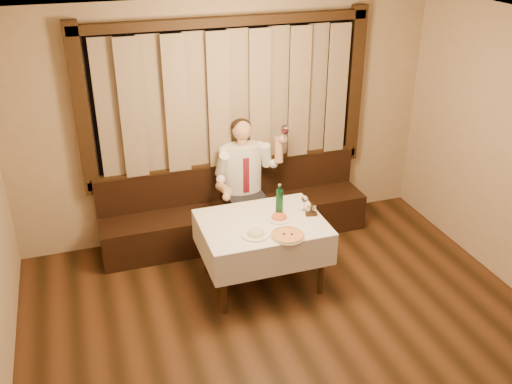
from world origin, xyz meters
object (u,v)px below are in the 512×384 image
object	(u,v)px
pasta_cream	(256,232)
green_bottle	(279,202)
pizza	(287,235)
seated_man	(245,174)
banquette	(235,214)
cruet_caddy	(311,212)
pasta_red	(279,216)
dining_table	(262,230)

from	to	relation	value
pasta_cream	green_bottle	distance (m)	0.49
pizza	seated_man	distance (m)	1.30
banquette	cruet_caddy	size ratio (longest dim) A/B	25.24
banquette	pasta_red	distance (m)	1.15
banquette	green_bottle	size ratio (longest dim) A/B	8.98
dining_table	banquette	bearing A→B (deg)	90.00
pasta_red	green_bottle	xyz separation A→B (m)	(0.03, 0.08, 0.11)
dining_table	pizza	xyz separation A→B (m)	(0.14, -0.36, 0.12)
green_bottle	dining_table	bearing A→B (deg)	-160.53
banquette	pasta_red	xyz separation A→B (m)	(0.19, -1.02, 0.48)
dining_table	seated_man	bearing A→B (deg)	83.26
pizza	dining_table	bearing A→B (deg)	110.98
banquette	green_bottle	bearing A→B (deg)	-77.24
banquette	pizza	world-z (taller)	banquette
pizza	pasta_red	xyz separation A→B (m)	(0.05, 0.36, 0.02)
dining_table	cruet_caddy	size ratio (longest dim) A/B	10.02
seated_man	dining_table	bearing A→B (deg)	-96.74
pasta_red	cruet_caddy	world-z (taller)	cruet_caddy
pasta_red	pizza	bearing A→B (deg)	-97.55
cruet_caddy	seated_man	size ratio (longest dim) A/B	0.08
dining_table	cruet_caddy	world-z (taller)	cruet_caddy
banquette	cruet_caddy	xyz separation A→B (m)	(0.53, -1.06, 0.49)
pasta_cream	cruet_caddy	bearing A→B (deg)	16.12
cruet_caddy	pizza	bearing A→B (deg)	-128.65
banquette	dining_table	world-z (taller)	banquette
pasta_red	cruet_caddy	bearing A→B (deg)	-6.28
pasta_cream	cruet_caddy	xyz separation A→B (m)	(0.68, 0.20, 0.01)
banquette	pasta_red	bearing A→B (deg)	-79.68
pasta_red	green_bottle	size ratio (longest dim) A/B	0.76
pizza	seated_man	world-z (taller)	seated_man
pizza	pasta_red	world-z (taller)	pasta_red
pizza	pasta_red	bearing A→B (deg)	82.45
pizza	cruet_caddy	world-z (taller)	cruet_caddy
green_bottle	seated_man	bearing A→B (deg)	96.95
dining_table	seated_man	xyz separation A→B (m)	(0.11, 0.93, 0.21)
green_bottle	seated_man	distance (m)	0.86
pizza	cruet_caddy	size ratio (longest dim) A/B	2.72
banquette	pizza	xyz separation A→B (m)	(0.14, -1.38, 0.46)
green_bottle	cruet_caddy	distance (m)	0.35
dining_table	pizza	size ratio (longest dim) A/B	3.68
dining_table	green_bottle	distance (m)	0.34
pizza	pasta_cream	xyz separation A→B (m)	(-0.29, 0.13, 0.02)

